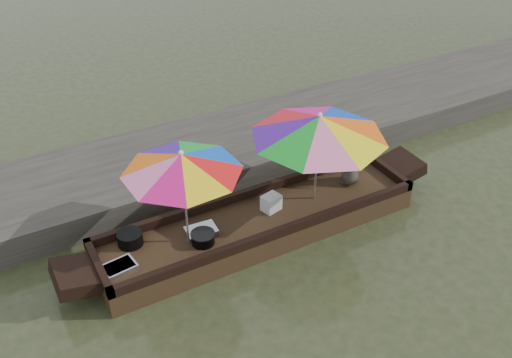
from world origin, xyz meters
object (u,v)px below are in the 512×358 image
tray_crayfish (119,268)px  charcoal_grill (203,238)px  boat_hull (259,225)px  umbrella_bow (185,198)px  cooking_pot (130,238)px  tray_scallop (201,230)px  umbrella_stern (317,158)px  vendor (352,157)px  supply_bag (271,203)px

tray_crayfish → charcoal_grill: charcoal_grill is taller
boat_hull → umbrella_bow: umbrella_bow is taller
charcoal_grill → umbrella_bow: size_ratio=0.20×
cooking_pot → tray_crayfish: 0.57m
tray_crayfish → umbrella_bow: size_ratio=0.27×
tray_scallop → umbrella_stern: umbrella_stern is taller
boat_hull → tray_crayfish: tray_crayfish is taller
vendor → umbrella_stern: bearing=-24.8°
charcoal_grill → vendor: vendor is taller
tray_crayfish → vendor: 4.10m
charcoal_grill → umbrella_bow: umbrella_bow is taller
tray_crayfish → umbrella_bow: bearing=6.3°
boat_hull → charcoal_grill: size_ratio=15.09×
boat_hull → umbrella_stern: 1.40m
tray_scallop → charcoal_grill: bearing=-108.2°
boat_hull → supply_bag: 0.41m
charcoal_grill → vendor: size_ratio=0.35×
vendor → tray_crayfish: bearing=-29.4°
vendor → charcoal_grill: bearing=-27.5°
cooking_pot → umbrella_stern: 3.07m
umbrella_bow → supply_bag: bearing=2.9°
tray_scallop → charcoal_grill: (-0.08, -0.24, 0.05)m
umbrella_stern → umbrella_bow: bearing=180.0°
boat_hull → supply_bag: supply_bag is taller
supply_bag → vendor: 1.59m
tray_scallop → vendor: size_ratio=0.47×
boat_hull → umbrella_bow: 1.52m
charcoal_grill → supply_bag: 1.29m
cooking_pot → tray_scallop: 1.05m
charcoal_grill → umbrella_stern: umbrella_stern is taller
tray_scallop → supply_bag: (1.20, -0.02, 0.10)m
cooking_pot → charcoal_grill: (0.94, -0.49, -0.02)m
umbrella_bow → charcoal_grill: bearing=-39.8°
tray_scallop → supply_bag: 1.20m
tray_crayfish → cooking_pot: bearing=55.8°
boat_hull → charcoal_grill: bearing=-172.0°
boat_hull → vendor: bearing=3.3°
cooking_pot → tray_scallop: bearing=-14.0°
umbrella_bow → tray_crayfish: bearing=-173.7°
supply_bag → umbrella_bow: umbrella_bow is taller
cooking_pot → supply_bag: supply_bag is taller
vendor → tray_scallop: bearing=-32.3°
charcoal_grill → umbrella_bow: 0.73m
tray_crayfish → charcoal_grill: bearing=-1.1°
tray_crayfish → vendor: bearing=3.2°
tray_crayfish → umbrella_stern: bearing=2.1°
tray_crayfish → umbrella_bow: umbrella_bow is taller
boat_hull → umbrella_bow: (-1.19, 0.00, 0.95)m
tray_crayfish → tray_scallop: tray_crayfish is taller
umbrella_stern → vendor: bearing=7.7°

